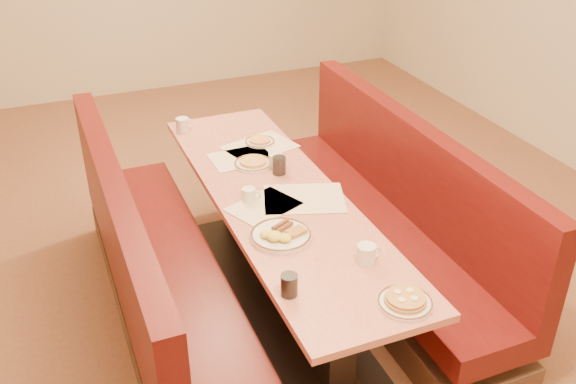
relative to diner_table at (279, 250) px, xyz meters
name	(u,v)px	position (x,y,z in m)	size (l,w,h in m)	color
ground	(279,299)	(0.00, 0.00, -0.37)	(8.00, 8.00, 0.00)	#9E6647
diner_table	(279,250)	(0.00, 0.00, 0.00)	(0.70, 2.50, 0.75)	black
booth_left	(157,280)	(-0.73, 0.00, -0.01)	(0.55, 2.50, 1.05)	#4C3326
booth_right	(386,227)	(0.73, 0.00, -0.01)	(0.55, 2.50, 1.05)	#4C3326
placemat_near_left	(264,206)	(-0.12, -0.09, 0.38)	(0.36, 0.27, 0.00)	beige
placemat_near_right	(304,198)	(0.12, -0.09, 0.38)	(0.45, 0.34, 0.00)	beige
placemat_far_left	(241,158)	(-0.04, 0.52, 0.38)	(0.38, 0.28, 0.00)	beige
placemat_far_right	(260,147)	(0.12, 0.63, 0.38)	(0.43, 0.32, 0.00)	beige
pancake_plate	(405,301)	(0.16, -1.10, 0.39)	(0.25, 0.25, 0.06)	white
eggs_plate	(281,235)	(-0.15, -0.41, 0.39)	(0.32, 0.32, 0.06)	white
extra_plate_mid	(260,141)	(0.14, 0.69, 0.39)	(0.20, 0.20, 0.04)	white
extra_plate_far	(253,163)	(-0.01, 0.41, 0.39)	(0.24, 0.24, 0.05)	white
coffee_mug_a	(367,254)	(0.16, -0.76, 0.43)	(0.13, 0.09, 0.10)	white
coffee_mug_b	(250,195)	(-0.17, 0.00, 0.42)	(0.10, 0.08, 0.08)	white
coffee_mug_c	(276,160)	(0.12, 0.33, 0.42)	(0.12, 0.08, 0.09)	white
coffee_mug_d	(183,124)	(-0.28, 1.07, 0.42)	(0.12, 0.09, 0.09)	white
soda_tumbler_near	(289,285)	(-0.28, -0.84, 0.43)	(0.08, 0.08, 0.11)	black
soda_tumbler_mid	(279,165)	(0.10, 0.24, 0.43)	(0.08, 0.08, 0.11)	black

